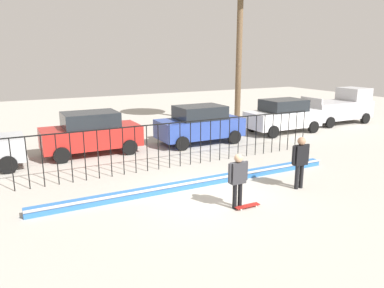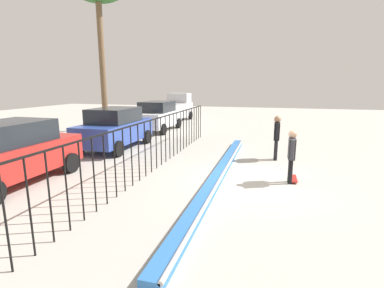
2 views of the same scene
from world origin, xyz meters
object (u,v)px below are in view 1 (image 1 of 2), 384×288
camera_operator (300,158)px  parked_car_red (91,133)px  parked_car_blue (200,124)px  skateboarder (238,176)px  pickup_truck (340,107)px  skateboard (247,206)px  parked_car_white (283,116)px

camera_operator → parked_car_red: bearing=-15.7°
parked_car_red → parked_car_blue: same height
skateboarder → pickup_truck: (13.73, 8.43, 0.05)m
parked_car_blue → pickup_truck: (10.76, 0.72, 0.06)m
skateboard → parked_car_red: size_ratio=0.19×
camera_operator → parked_car_white: (5.70, 7.41, -0.09)m
camera_operator → parked_car_white: bearing=-86.9°
skateboarder → pickup_truck: bearing=39.9°
parked_car_red → pickup_truck: 16.10m
camera_operator → parked_car_blue: size_ratio=0.41×
parked_car_blue → skateboard: bearing=-113.2°
parked_car_red → parked_car_blue: 5.35m
skateboard → pickup_truck: (13.46, 8.56, 0.98)m
parked_car_white → pickup_truck: (5.26, 0.60, 0.06)m
skateboarder → parked_car_white: (8.47, 7.82, -0.02)m
skateboarder → skateboard: size_ratio=2.06×
skateboarder → camera_operator: 2.80m
camera_operator → parked_car_white: 9.35m
skateboarder → skateboard: 0.98m
skateboard → parked_car_blue: size_ratio=0.19×
skateboarder → pickup_truck: 16.11m
skateboarder → skateboard: bearing=-17.1°
parked_car_white → pickup_truck: bearing=6.7°
parked_car_red → parked_car_blue: size_ratio=1.00×
skateboard → parked_car_blue: (2.70, 7.84, 0.91)m
parked_car_white → pickup_truck: pickup_truck is taller
parked_car_red → camera_operator: bearing=-59.1°
parked_car_blue → parked_car_white: bearing=-3.0°
skateboarder → parked_car_blue: parked_car_blue is taller
skateboard → parked_car_blue: parked_car_blue is taller
skateboard → skateboarder: bearing=147.9°
parked_car_red → pickup_truck: pickup_truck is taller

